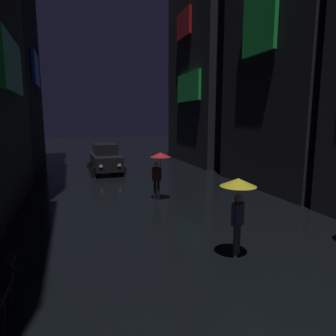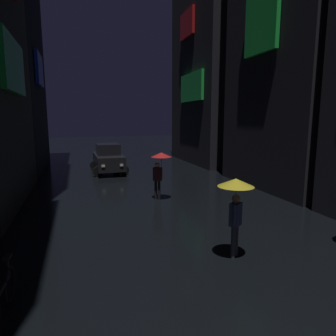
{
  "view_description": "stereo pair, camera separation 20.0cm",
  "coord_description": "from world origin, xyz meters",
  "px_view_note": "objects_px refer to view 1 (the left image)",
  "views": [
    {
      "loc": [
        -3.37,
        -0.6,
        3.57
      ],
      "look_at": [
        0.0,
        9.8,
        1.76
      ],
      "focal_mm": 32.0,
      "sensor_mm": 36.0,
      "label": 1
    },
    {
      "loc": [
        -3.18,
        -0.66,
        3.57
      ],
      "look_at": [
        0.0,
        9.8,
        1.76
      ],
      "focal_mm": 32.0,
      "sensor_mm": 36.0,
      "label": 2
    }
  ],
  "objects_px": {
    "pedestrian_foreground_right_red": "(159,163)",
    "bicycle_parked_at_storefront": "(7,300)",
    "pedestrian_midstreet_centre_yellow": "(238,195)",
    "car_distant": "(106,159)"
  },
  "relations": [
    {
      "from": "pedestrian_midstreet_centre_yellow",
      "to": "pedestrian_foreground_right_red",
      "type": "bearing_deg",
      "value": 92.89
    },
    {
      "from": "pedestrian_midstreet_centre_yellow",
      "to": "bicycle_parked_at_storefront",
      "type": "bearing_deg",
      "value": -170.21
    },
    {
      "from": "bicycle_parked_at_storefront",
      "to": "car_distant",
      "type": "height_order",
      "value": "car_distant"
    },
    {
      "from": "pedestrian_midstreet_centre_yellow",
      "to": "car_distant",
      "type": "relative_size",
      "value": 0.51
    },
    {
      "from": "pedestrian_foreground_right_red",
      "to": "bicycle_parked_at_storefront",
      "type": "distance_m",
      "value": 8.53
    },
    {
      "from": "pedestrian_foreground_right_red",
      "to": "car_distant",
      "type": "relative_size",
      "value": 0.51
    },
    {
      "from": "pedestrian_midstreet_centre_yellow",
      "to": "car_distant",
      "type": "bearing_deg",
      "value": 97.51
    },
    {
      "from": "pedestrian_midstreet_centre_yellow",
      "to": "car_distant",
      "type": "xyz_separation_m",
      "value": [
        -1.8,
        13.64,
        -0.74
      ]
    },
    {
      "from": "pedestrian_midstreet_centre_yellow",
      "to": "pedestrian_foreground_right_red",
      "type": "height_order",
      "value": "same"
    },
    {
      "from": "bicycle_parked_at_storefront",
      "to": "car_distant",
      "type": "relative_size",
      "value": 0.44
    }
  ]
}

